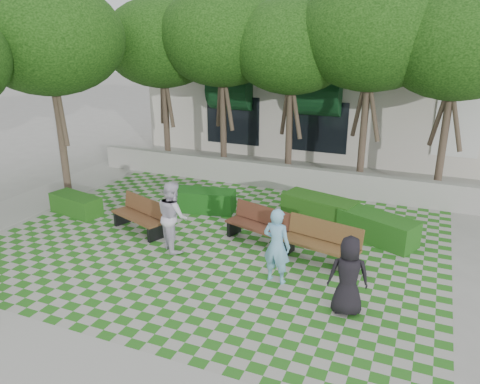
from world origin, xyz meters
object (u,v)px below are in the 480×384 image
at_px(bench_east, 321,244).
at_px(hedge_midright, 319,209).
at_px(hedge_east, 377,228).
at_px(hedge_west, 76,204).
at_px(person_blue, 277,246).
at_px(hedge_midleft, 203,201).
at_px(person_dark, 348,276).
at_px(person_white, 173,216).
at_px(bench_west, 140,216).
at_px(bench_mid, 259,226).

distance_m(bench_east, hedge_midright, 2.70).
bearing_deg(hedge_midright, hedge_east, -22.28).
relative_size(bench_east, hedge_west, 1.18).
bearing_deg(person_blue, hedge_midleft, -35.71).
xyz_separation_m(hedge_midright, person_dark, (1.69, -4.60, 0.46)).
height_order(hedge_midright, person_blue, person_blue).
height_order(bench_east, person_white, person_white).
bearing_deg(bench_east, bench_west, -165.94).
distance_m(hedge_midright, person_blue, 3.99).
bearing_deg(hedge_west, bench_mid, 2.88).
bearing_deg(bench_east, person_white, -155.87).
distance_m(bench_east, bench_west, 5.30).
relative_size(bench_mid, person_blue, 1.08).
bearing_deg(bench_east, hedge_midright, 117.07).
bearing_deg(bench_east, person_dark, -50.01).
bearing_deg(hedge_midleft, person_white, -78.96).
relative_size(hedge_east, hedge_west, 1.21).
distance_m(bench_east, hedge_east, 2.20).
bearing_deg(hedge_west, hedge_midright, 18.07).
relative_size(hedge_west, person_blue, 0.97).
distance_m(hedge_midright, hedge_midleft, 3.72).
relative_size(hedge_midright, hedge_midleft, 1.11).
relative_size(bench_east, hedge_east, 0.98).
bearing_deg(person_white, hedge_midleft, -39.32).
xyz_separation_m(bench_west, hedge_west, (-2.67, 0.36, -0.16)).
distance_m(bench_east, bench_mid, 1.94).
height_order(person_blue, person_dark, person_blue).
height_order(bench_west, person_blue, person_blue).
xyz_separation_m(bench_mid, hedge_midright, (1.19, 2.07, -0.08)).
xyz_separation_m(bench_east, bench_west, (-5.30, -0.13, -0.03)).
relative_size(hedge_east, person_white, 1.14).
bearing_deg(hedge_midleft, bench_west, -113.91).
height_order(hedge_west, person_white, person_white).
distance_m(hedge_midright, person_white, 4.64).
height_order(person_blue, person_white, person_white).
distance_m(person_dark, person_white, 4.97).
xyz_separation_m(bench_east, hedge_east, (1.15, 1.87, -0.13)).
distance_m(bench_east, person_blue, 1.58).
bearing_deg(bench_west, person_dark, 4.06).
bearing_deg(bench_west, bench_mid, 31.43).
bearing_deg(bench_east, hedge_east, 70.95).
height_order(bench_west, hedge_west, bench_west).
distance_m(bench_west, hedge_midright, 5.38).
xyz_separation_m(person_blue, person_white, (-3.07, 0.57, 0.03)).
relative_size(hedge_midleft, person_white, 1.06).
relative_size(bench_mid, person_dark, 1.16).
relative_size(bench_east, person_white, 1.11).
relative_size(bench_mid, hedge_midright, 0.88).
relative_size(bench_east, person_blue, 1.15).
bearing_deg(person_blue, hedge_west, -4.98).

